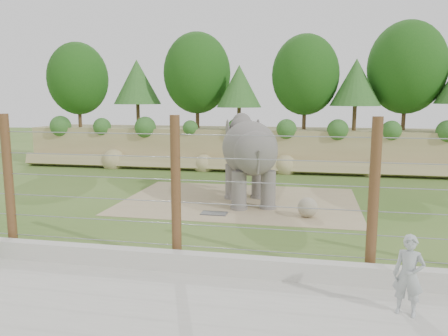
% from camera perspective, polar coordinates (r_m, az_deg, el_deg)
% --- Properties ---
extents(ground, '(90.00, 90.00, 0.00)m').
position_cam_1_polar(ground, '(16.33, -1.39, -6.64)').
color(ground, '#385D1C').
rests_on(ground, ground).
extents(back_embankment, '(30.00, 5.52, 8.77)m').
position_cam_1_polar(back_embankment, '(28.16, 5.50, 8.09)').
color(back_embankment, '#9B8A57').
rests_on(back_embankment, ground).
extents(dirt_patch, '(10.00, 7.00, 0.02)m').
position_cam_1_polar(dirt_patch, '(19.08, 2.07, -4.30)').
color(dirt_patch, '#9C8763').
rests_on(dirt_patch, ground).
extents(drain_grate, '(1.00, 0.60, 0.03)m').
position_cam_1_polar(drain_grate, '(16.95, -1.29, -5.93)').
color(drain_grate, '#262628').
rests_on(drain_grate, dirt_patch).
extents(elephant, '(3.28, 4.91, 3.67)m').
position_cam_1_polar(elephant, '(18.33, 3.35, 0.94)').
color(elephant, '#5B5751').
rests_on(elephant, ground).
extents(stone_ball, '(0.75, 0.75, 0.75)m').
position_cam_1_polar(stone_ball, '(16.68, 10.87, -5.07)').
color(stone_ball, gray).
rests_on(stone_ball, dirt_patch).
extents(retaining_wall, '(26.00, 0.35, 0.50)m').
position_cam_1_polar(retaining_wall, '(11.66, -6.91, -11.93)').
color(retaining_wall, '#B5B3A7').
rests_on(retaining_wall, ground).
extents(walkway, '(26.00, 4.00, 0.01)m').
position_cam_1_polar(walkway, '(10.04, -10.60, -17.15)').
color(walkway, '#B5B3A7').
rests_on(walkway, ground).
extents(barrier_fence, '(20.26, 0.26, 4.00)m').
position_cam_1_polar(barrier_fence, '(11.62, -6.30, -2.99)').
color(barrier_fence, '#51321A').
rests_on(barrier_fence, ground).
extents(zookeeper, '(0.72, 0.60, 1.69)m').
position_cam_1_polar(zookeeper, '(9.89, 22.98, -12.78)').
color(zookeeper, '#B7BCC1').
rests_on(zookeeper, walkway).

